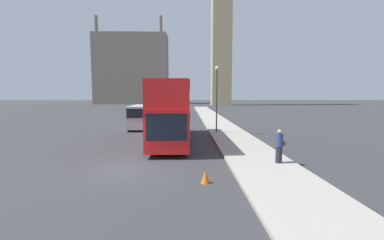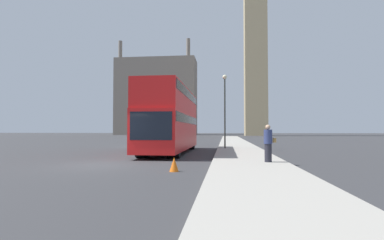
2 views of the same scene
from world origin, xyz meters
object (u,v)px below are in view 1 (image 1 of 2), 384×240
white_van (141,116)px  pedestrian (279,146)px  street_lamp (217,90)px  red_double_decker_bus (172,109)px

white_van → pedestrian: (9.55, -14.56, -0.32)m
white_van → street_lamp: bearing=-28.9°
white_van → red_double_decker_bus: bearing=-63.9°
white_van → street_lamp: 9.06m
pedestrian → street_lamp: bearing=100.8°
pedestrian → street_lamp: size_ratio=0.29×
pedestrian → street_lamp: street_lamp is taller
red_double_decker_bus → street_lamp: bearing=42.2°
red_double_decker_bus → white_van: (-3.75, 7.64, -1.19)m
white_van → pedestrian: bearing=-56.7°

